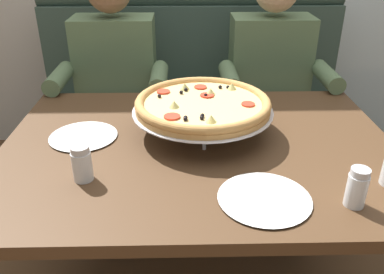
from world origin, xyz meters
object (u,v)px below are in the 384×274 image
diner_right (272,84)px  patio_chair (337,50)px  pizza (203,105)px  plate_near_left (265,197)px  shaker_pepper_flakes (82,166)px  dining_table (199,164)px  plate_near_right (83,135)px  diner_left (114,85)px  booth_bench (192,118)px  shaker_oregano (356,190)px

diner_right → patio_chair: 1.52m
pizza → patio_chair: size_ratio=0.58×
plate_near_left → diner_right: bearing=77.3°
plate_near_left → patio_chair: 2.52m
pizza → shaker_pepper_flakes: (-0.36, -0.30, -0.06)m
diner_right → shaker_pepper_flakes: bearing=-129.4°
shaker_pepper_flakes → dining_table: bearing=30.9°
shaker_pepper_flakes → plate_near_left: bearing=-12.5°
pizza → plate_near_right: size_ratio=2.09×
diner_left → patio_chair: diner_left is taller
booth_bench → plate_near_left: bearing=-82.6°
plate_near_right → diner_left: bearing=89.0°
diner_left → patio_chair: (1.59, 1.27, -0.19)m
diner_right → pizza: 0.72m
dining_table → shaker_oregano: shaker_oregano is taller
dining_table → diner_left: 0.80m
patio_chair → shaker_oregano: bearing=-109.1°
pizza → patio_chair: (1.18, 1.87, -0.33)m
patio_chair → booth_bench: bearing=-140.0°
patio_chair → shaker_pepper_flakes: bearing=-125.4°
dining_table → pizza: pizza is taller
shaker_oregano → patio_chair: patio_chair is taller
diner_right → shaker_oregano: size_ratio=11.43×
booth_bench → diner_left: (-0.39, -0.27, 0.31)m
shaker_oregano → plate_near_right: bearing=153.1°
patio_chair → plate_near_left: bearing=-114.3°
diner_right → plate_near_right: diner_right is taller
shaker_pepper_flakes → patio_chair: size_ratio=0.13×
pizza → shaker_oregano: bearing=-49.0°
patio_chair → dining_table: bearing=-121.4°
dining_table → diner_left: size_ratio=1.05×
diner_right → shaker_oregano: 1.04m
pizza → shaker_oregano: 0.59m
dining_table → shaker_oregano: bearing=-41.0°
dining_table → patio_chair: patio_chair is taller
diner_left → dining_table: bearing=-60.4°
plate_near_right → diner_right: bearing=38.3°
booth_bench → diner_right: 0.57m
booth_bench → dining_table: 1.00m
shaker_oregano → diner_right: bearing=90.3°
diner_left → shaker_oregano: diner_left is taller
pizza → plate_near_right: (-0.42, -0.03, -0.10)m
dining_table → plate_near_right: (-0.41, 0.06, 0.09)m
diner_right → plate_near_left: 1.04m
diner_left → plate_near_left: diner_left is taller
shaker_oregano → plate_near_right: (-0.80, 0.41, -0.04)m
plate_near_right → plate_near_left: bearing=-33.7°
plate_near_left → shaker_pepper_flakes: bearing=167.5°
diner_left → pizza: (0.41, -0.60, 0.14)m
diner_left → shaker_pepper_flakes: size_ratio=11.68×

